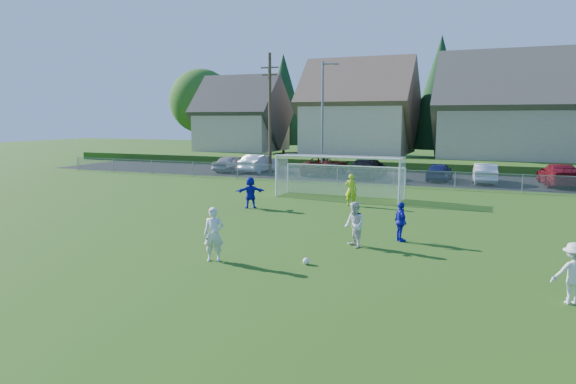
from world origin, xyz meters
name	(u,v)px	position (x,y,z in m)	size (l,w,h in m)	color
ground	(188,272)	(0.00, 0.00, 0.00)	(160.00, 160.00, 0.00)	#193D0C
asphalt_lot	(382,177)	(0.00, 27.50, 0.01)	(60.00, 60.00, 0.00)	black
grass_embankment	(399,164)	(0.00, 35.00, 0.40)	(70.00, 6.00, 0.80)	#1E420F
soccer_ball	(306,261)	(3.04, 2.17, 0.11)	(0.22, 0.22, 0.22)	white
player_white_a	(214,234)	(0.09, 1.41, 0.89)	(0.65, 0.43, 1.78)	silver
player_white_b	(354,225)	(3.87, 4.93, 0.83)	(0.81, 0.63, 1.66)	silver
player_white_c	(573,273)	(10.47, 1.45, 0.79)	(1.02, 0.59, 1.58)	silver
player_blue_a	(401,222)	(5.26, 6.46, 0.76)	(0.89, 0.37, 1.51)	#1216AC
player_blue_b	(250,192)	(-3.28, 10.82, 0.82)	(1.52, 0.48, 1.63)	#1216AC
goalkeeper	(351,190)	(1.37, 13.50, 0.86)	(0.63, 0.41, 1.72)	#B0D519
car_a	(232,163)	(-12.98, 26.52, 0.71)	(1.68, 4.18, 1.42)	gray
car_b	(259,163)	(-10.59, 27.10, 0.77)	(1.62, 4.65, 1.53)	white
car_c	(325,165)	(-4.69, 27.37, 0.76)	(2.53, 5.49, 1.53)	#511709
car_d	(368,168)	(-0.85, 26.42, 0.78)	(2.18, 5.37, 1.56)	black
car_e	(439,172)	(4.50, 26.77, 0.68)	(1.60, 3.99, 1.36)	#151C4C
car_f	(485,173)	(7.68, 26.59, 0.71)	(1.50, 4.30, 1.42)	silver
car_g	(559,175)	(12.46, 26.86, 0.78)	(2.17, 5.35, 1.55)	maroon
soccer_goal	(340,170)	(0.00, 16.05, 1.63)	(7.42, 1.90, 2.50)	white
chainlink_fence	(365,176)	(0.00, 22.00, 0.63)	(52.06, 0.06, 1.20)	gray
streetlight	(323,115)	(-4.45, 26.00, 4.84)	(1.38, 0.18, 9.00)	slate
utility_pole	(270,112)	(-9.50, 27.00, 5.15)	(1.60, 0.26, 10.00)	#473321
houses_row	(434,92)	(1.97, 42.46, 7.33)	(53.90, 11.45, 13.27)	tan
tree_row	(432,98)	(1.04, 48.74, 6.91)	(65.98, 12.36, 13.80)	#382616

